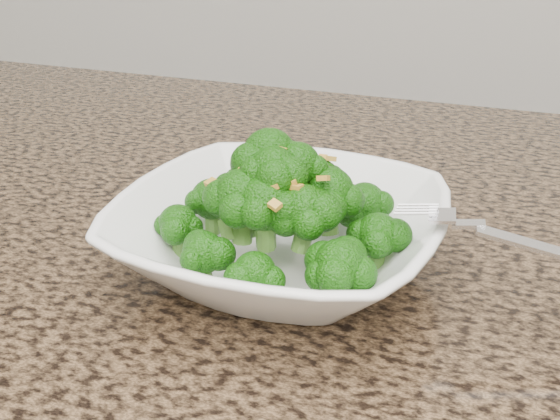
% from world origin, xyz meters
% --- Properties ---
extents(granite_counter, '(1.64, 1.04, 0.03)m').
position_xyz_m(granite_counter, '(0.00, 0.30, 0.89)').
color(granite_counter, brown).
rests_on(granite_counter, cabinet).
extents(bowl, '(0.24, 0.24, 0.06)m').
position_xyz_m(bowl, '(0.00, 0.33, 0.93)').
color(bowl, white).
rests_on(bowl, granite_counter).
extents(broccoli_pile, '(0.21, 0.21, 0.07)m').
position_xyz_m(broccoli_pile, '(0.00, 0.33, 0.99)').
color(broccoli_pile, '#185B0A').
rests_on(broccoli_pile, bowl).
extents(garlic_topping, '(0.12, 0.12, 0.01)m').
position_xyz_m(garlic_topping, '(0.00, 0.33, 1.03)').
color(garlic_topping, gold).
rests_on(garlic_topping, broccoli_pile).
extents(fork, '(0.17, 0.05, 0.01)m').
position_xyz_m(fork, '(0.14, 0.33, 0.96)').
color(fork, silver).
rests_on(fork, bowl).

